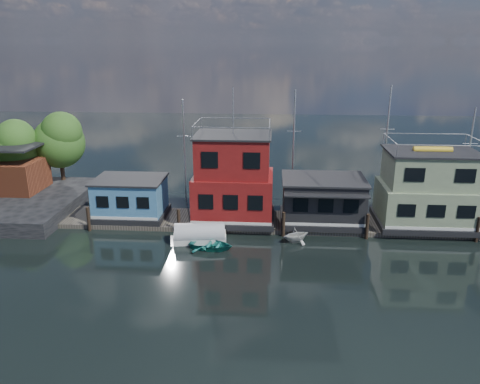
# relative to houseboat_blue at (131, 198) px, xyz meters

# --- Properties ---
(ground) EXTENTS (160.00, 160.00, 0.00)m
(ground) POSITION_rel_houseboat_blue_xyz_m (18.00, -12.00, -2.21)
(ground) COLOR black
(ground) RESTS_ON ground
(dock) EXTENTS (48.00, 5.00, 0.40)m
(dock) POSITION_rel_houseboat_blue_xyz_m (18.00, 0.00, -2.01)
(dock) COLOR #595147
(dock) RESTS_ON ground
(houseboat_blue) EXTENTS (6.40, 4.90, 3.66)m
(houseboat_blue) POSITION_rel_houseboat_blue_xyz_m (0.00, 0.00, 0.00)
(houseboat_blue) COLOR black
(houseboat_blue) RESTS_ON dock
(houseboat_red) EXTENTS (7.40, 5.90, 11.86)m
(houseboat_red) POSITION_rel_houseboat_blue_xyz_m (9.50, 0.00, 1.90)
(houseboat_red) COLOR black
(houseboat_red) RESTS_ON dock
(houseboat_dark) EXTENTS (7.40, 6.10, 4.06)m
(houseboat_dark) POSITION_rel_houseboat_blue_xyz_m (17.50, -0.02, 0.21)
(houseboat_dark) COLOR black
(houseboat_dark) RESTS_ON dock
(houseboat_green) EXTENTS (8.40, 5.90, 7.03)m
(houseboat_green) POSITION_rel_houseboat_blue_xyz_m (26.50, 0.00, 1.34)
(houseboat_green) COLOR black
(houseboat_green) RESTS_ON dock
(pilings) EXTENTS (42.28, 0.28, 2.20)m
(pilings) POSITION_rel_houseboat_blue_xyz_m (17.67, -2.80, -1.11)
(pilings) COLOR #2D2116
(pilings) RESTS_ON ground
(background_masts) EXTENTS (36.40, 0.16, 12.00)m
(background_masts) POSITION_rel_houseboat_blue_xyz_m (22.76, 6.00, 3.35)
(background_masts) COLOR silver
(background_masts) RESTS_ON ground
(shore) EXTENTS (12.40, 15.72, 8.24)m
(shore) POSITION_rel_houseboat_blue_xyz_m (-12.67, 3.86, 1.39)
(shore) COLOR black
(shore) RESTS_ON ground
(dinghy_white) EXTENTS (3.10, 2.97, 1.26)m
(dinghy_white) POSITION_rel_houseboat_blue_xyz_m (15.03, -3.83, -1.57)
(dinghy_white) COLOR silver
(dinghy_white) RESTS_ON ground
(dinghy_teal) EXTENTS (3.92, 3.10, 0.73)m
(dinghy_teal) POSITION_rel_houseboat_blue_xyz_m (8.19, -5.80, -1.84)
(dinghy_teal) COLOR #227F76
(dinghy_teal) RESTS_ON ground
(tarp_runabout) EXTENTS (4.50, 2.30, 1.75)m
(tarp_runabout) POSITION_rel_houseboat_blue_xyz_m (7.07, -4.43, -1.55)
(tarp_runabout) COLOR silver
(tarp_runabout) RESTS_ON ground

